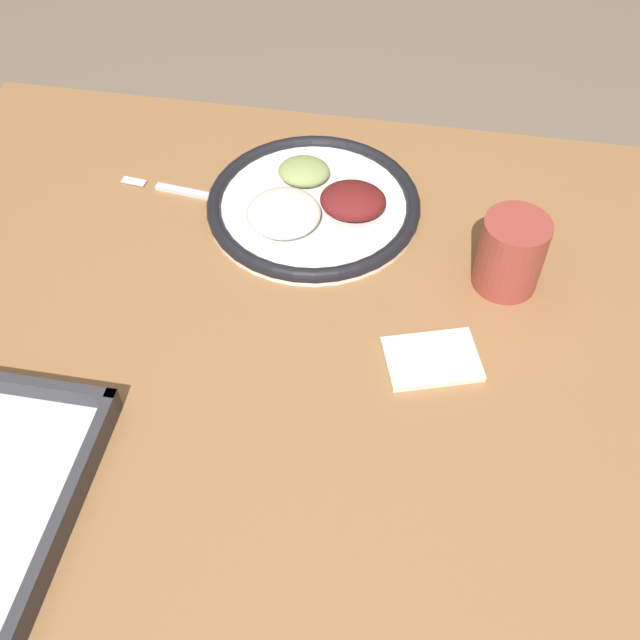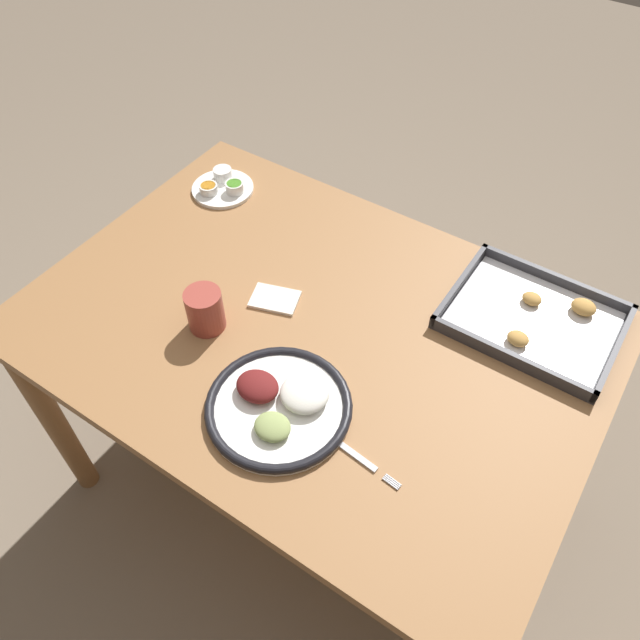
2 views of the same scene
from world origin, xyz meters
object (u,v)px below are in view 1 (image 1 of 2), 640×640
(drinking_cup, at_px, (511,254))
(napkin, at_px, (432,359))
(fork, at_px, (191,193))
(dinner_plate, at_px, (313,204))

(drinking_cup, xyz_separation_m, napkin, (0.08, 0.14, -0.05))
(fork, xyz_separation_m, drinking_cup, (-0.44, 0.09, 0.05))
(fork, height_order, napkin, napkin)
(dinner_plate, bearing_deg, fork, -1.98)
(dinner_plate, xyz_separation_m, fork, (0.18, -0.01, -0.01))
(napkin, bearing_deg, dinner_plate, -51.84)
(dinner_plate, bearing_deg, napkin, 128.16)
(fork, bearing_deg, dinner_plate, -175.48)
(dinner_plate, height_order, fork, dinner_plate)
(dinner_plate, distance_m, drinking_cup, 0.28)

